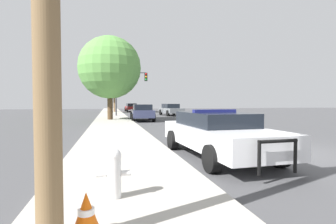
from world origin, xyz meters
The scene contains 11 objects.
ground_plane centered at (0.00, 0.00, 0.00)m, with size 110.00×110.00×0.00m, color #474749.
sidewalk_left centered at (-5.10, 0.00, 0.07)m, with size 3.00×110.00×0.13m.
police_car centered at (-2.36, 0.01, 0.70)m, with size 2.25×5.10×1.38m.
fire_hydrant centered at (-5.37, -3.04, 0.54)m, with size 0.52×0.23×0.76m.
traffic_light centered at (-3.28, 21.57, 3.54)m, with size 3.47×0.35×4.82m.
car_background_distant centered at (-1.72, 37.83, 0.72)m, with size 2.08×4.57×1.35m.
car_background_oncoming centered at (1.70, 22.93, 0.73)m, with size 2.24×4.77×1.38m.
car_background_midblock centered at (-2.69, 14.97, 0.74)m, with size 2.04×4.50×1.39m.
tree_sidewalk_mid centered at (-5.34, 15.42, 4.47)m, with size 5.20×5.20×6.95m.
tree_sidewalk_far centered at (-4.55, 32.49, 5.30)m, with size 6.03×6.03×8.20m.
traffic_cone centered at (-5.69, -4.11, 0.37)m, with size 0.33×0.33×0.48m.
Camera 1 is at (-5.44, -7.09, 1.60)m, focal length 28.00 mm.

